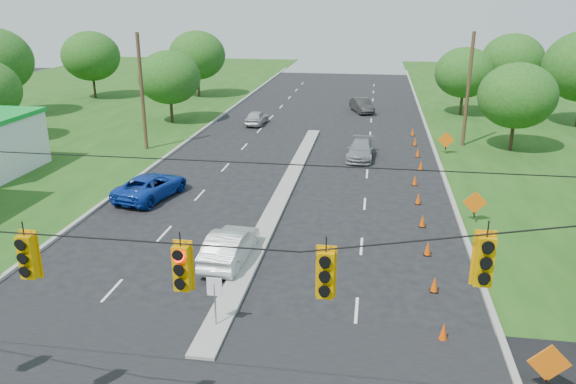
# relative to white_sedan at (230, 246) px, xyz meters

# --- Properties ---
(curb_left) EXTENTS (0.25, 110.00, 0.16)m
(curb_left) POSITION_rel_white_sedan_xyz_m (-9.22, 18.54, -0.75)
(curb_left) COLOR gray
(curb_left) RESTS_ON ground
(curb_right) EXTENTS (0.25, 110.00, 0.16)m
(curb_right) POSITION_rel_white_sedan_xyz_m (10.98, 18.54, -0.75)
(curb_right) COLOR gray
(curb_right) RESTS_ON ground
(median) EXTENTS (1.00, 34.00, 0.18)m
(median) POSITION_rel_white_sedan_xyz_m (0.88, 9.54, -0.75)
(median) COLOR gray
(median) RESTS_ON ground
(median_sign) EXTENTS (0.55, 0.06, 2.05)m
(median_sign) POSITION_rel_white_sedan_xyz_m (0.88, -5.46, 0.71)
(median_sign) COLOR gray
(median_sign) RESTS_ON ground
(signal_span) EXTENTS (25.60, 0.32, 9.00)m
(signal_span) POSITION_rel_white_sedan_xyz_m (0.83, -12.46, 4.22)
(signal_span) COLOR #422D1C
(signal_span) RESTS_ON ground
(utility_pole_far_left) EXTENTS (0.28, 0.28, 9.00)m
(utility_pole_far_left) POSITION_rel_white_sedan_xyz_m (-11.62, 18.54, 3.75)
(utility_pole_far_left) COLOR #422D1C
(utility_pole_far_left) RESTS_ON ground
(utility_pole_far_right) EXTENTS (0.28, 0.28, 9.00)m
(utility_pole_far_right) POSITION_rel_white_sedan_xyz_m (13.38, 23.54, 3.75)
(utility_pole_far_right) COLOR #422D1C
(utility_pole_far_right) RESTS_ON ground
(cone_1) EXTENTS (0.32, 0.32, 0.70)m
(cone_1) POSITION_rel_white_sedan_xyz_m (8.95, -4.96, -0.40)
(cone_1) COLOR #DF4807
(cone_1) RESTS_ON ground
(cone_2) EXTENTS (0.32, 0.32, 0.70)m
(cone_2) POSITION_rel_white_sedan_xyz_m (8.95, -1.46, -0.40)
(cone_2) COLOR #DF4807
(cone_2) RESTS_ON ground
(cone_3) EXTENTS (0.32, 0.32, 0.70)m
(cone_3) POSITION_rel_white_sedan_xyz_m (8.95, 2.04, -0.40)
(cone_3) COLOR #DF4807
(cone_3) RESTS_ON ground
(cone_4) EXTENTS (0.32, 0.32, 0.70)m
(cone_4) POSITION_rel_white_sedan_xyz_m (8.95, 5.54, -0.40)
(cone_4) COLOR #DF4807
(cone_4) RESTS_ON ground
(cone_5) EXTENTS (0.32, 0.32, 0.70)m
(cone_5) POSITION_rel_white_sedan_xyz_m (8.95, 9.04, -0.40)
(cone_5) COLOR #DF4807
(cone_5) RESTS_ON ground
(cone_6) EXTENTS (0.32, 0.32, 0.70)m
(cone_6) POSITION_rel_white_sedan_xyz_m (8.95, 12.54, -0.40)
(cone_6) COLOR #DF4807
(cone_6) RESTS_ON ground
(cone_7) EXTENTS (0.32, 0.32, 0.70)m
(cone_7) POSITION_rel_white_sedan_xyz_m (9.55, 16.04, -0.40)
(cone_7) COLOR #DF4807
(cone_7) RESTS_ON ground
(cone_8) EXTENTS (0.32, 0.32, 0.70)m
(cone_8) POSITION_rel_white_sedan_xyz_m (9.55, 19.54, -0.40)
(cone_8) COLOR #DF4807
(cone_8) RESTS_ON ground
(cone_9) EXTENTS (0.32, 0.32, 0.70)m
(cone_9) POSITION_rel_white_sedan_xyz_m (9.55, 23.04, -0.40)
(cone_9) COLOR #DF4807
(cone_9) RESTS_ON ground
(cone_10) EXTENTS (0.32, 0.32, 0.70)m
(cone_10) POSITION_rel_white_sedan_xyz_m (9.55, 26.54, -0.40)
(cone_10) COLOR #DF4807
(cone_10) RESTS_ON ground
(work_sign_0) EXTENTS (1.27, 0.58, 1.37)m
(work_sign_0) POSITION_rel_white_sedan_xyz_m (11.68, -7.46, 0.34)
(work_sign_0) COLOR black
(work_sign_0) RESTS_ON ground
(work_sign_1) EXTENTS (1.27, 0.58, 1.37)m
(work_sign_1) POSITION_rel_white_sedan_xyz_m (11.68, 6.54, 0.34)
(work_sign_1) COLOR black
(work_sign_1) RESTS_ON ground
(work_sign_2) EXTENTS (1.27, 0.58, 1.37)m
(work_sign_2) POSITION_rel_white_sedan_xyz_m (11.68, 20.54, 0.34)
(work_sign_2) COLOR black
(work_sign_2) RESTS_ON ground
(tree_4) EXTENTS (6.72, 6.72, 7.84)m
(tree_4) POSITION_rel_white_sedan_xyz_m (-27.12, 40.54, 4.20)
(tree_4) COLOR black
(tree_4) RESTS_ON ground
(tree_5) EXTENTS (5.88, 5.88, 6.86)m
(tree_5) POSITION_rel_white_sedan_xyz_m (-13.12, 28.54, 3.58)
(tree_5) COLOR black
(tree_5) RESTS_ON ground
(tree_6) EXTENTS (6.72, 6.72, 7.84)m
(tree_6) POSITION_rel_white_sedan_xyz_m (-15.12, 43.54, 4.20)
(tree_6) COLOR black
(tree_6) RESTS_ON ground
(tree_9) EXTENTS (5.88, 5.88, 6.86)m
(tree_9) POSITION_rel_white_sedan_xyz_m (16.88, 22.54, 3.58)
(tree_9) COLOR black
(tree_9) RESTS_ON ground
(tree_11) EXTENTS (6.72, 6.72, 7.84)m
(tree_11) POSITION_rel_white_sedan_xyz_m (20.88, 43.54, 4.20)
(tree_11) COLOR black
(tree_11) RESTS_ON ground
(tree_12) EXTENTS (5.88, 5.88, 6.86)m
(tree_12) POSITION_rel_white_sedan_xyz_m (14.88, 36.54, 3.58)
(tree_12) COLOR black
(tree_12) RESTS_ON ground
(white_sedan) EXTENTS (1.84, 4.66, 1.51)m
(white_sedan) POSITION_rel_white_sedan_xyz_m (0.00, 0.00, 0.00)
(white_sedan) COLOR silver
(white_sedan) RESTS_ON ground
(blue_pickup) EXTENTS (3.54, 5.71, 1.48)m
(blue_pickup) POSITION_rel_white_sedan_xyz_m (-6.85, 7.69, -0.02)
(blue_pickup) COLOR #0F35A2
(blue_pickup) RESTS_ON ground
(silver_car_far) EXTENTS (2.10, 4.70, 1.34)m
(silver_car_far) POSITION_rel_white_sedan_xyz_m (5.29, 18.43, -0.08)
(silver_car_far) COLOR gray
(silver_car_far) RESTS_ON ground
(silver_car_oncoming) EXTENTS (1.77, 4.00, 1.34)m
(silver_car_oncoming) POSITION_rel_white_sedan_xyz_m (-4.89, 28.96, -0.08)
(silver_car_oncoming) COLOR #ACACAC
(silver_car_oncoming) RESTS_ON ground
(dark_car_receding) EXTENTS (2.89, 4.65, 1.45)m
(dark_car_receding) POSITION_rel_white_sedan_xyz_m (4.80, 36.65, -0.03)
(dark_car_receding) COLOR #252525
(dark_car_receding) RESTS_ON ground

